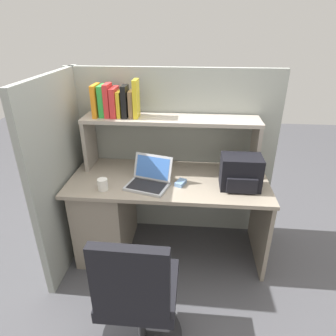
{
  "coord_description": "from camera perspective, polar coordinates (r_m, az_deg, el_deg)",
  "views": [
    {
      "loc": [
        0.18,
        -2.11,
        1.86
      ],
      "look_at": [
        0.0,
        -0.05,
        0.85
      ],
      "focal_mm": 31.62,
      "sensor_mm": 36.0,
      "label": 1
    }
  ],
  "objects": [
    {
      "name": "cubicle_partition_left",
      "position": [
        2.55,
        -19.39,
        -0.78
      ],
      "size": [
        0.05,
        1.06,
        1.55
      ],
      "primitive_type": "cube",
      "color": "#939991",
      "rests_on": "ground_plane"
    },
    {
      "name": "cubicle_partition_rear",
      "position": [
        2.73,
        0.8,
        2.52
      ],
      "size": [
        1.84,
        0.05,
        1.55
      ],
      "primitive_type": "cube",
      "color": "#939991",
      "rests_on": "ground_plane"
    },
    {
      "name": "backpack",
      "position": [
        2.29,
        13.85,
        -0.92
      ],
      "size": [
        0.3,
        0.22,
        0.25
      ],
      "color": "black",
      "rests_on": "desk"
    },
    {
      "name": "overhead_hutch",
      "position": [
        2.45,
        0.52,
        7.46
      ],
      "size": [
        1.44,
        0.28,
        0.45
      ],
      "color": "gray",
      "rests_on": "desk"
    },
    {
      "name": "reference_books_on_shelf",
      "position": [
        2.46,
        -10.12,
        12.56
      ],
      "size": [
        0.36,
        0.19,
        0.3
      ],
      "color": "orange",
      "rests_on": "overhead_hutch"
    },
    {
      "name": "ground_plane",
      "position": [
        2.82,
        0.09,
        -15.26
      ],
      "size": [
        8.0,
        8.0,
        0.0
      ],
      "primitive_type": "plane",
      "color": "#4C4C51"
    },
    {
      "name": "desk",
      "position": [
        2.63,
        -8.47,
        -7.96
      ],
      "size": [
        1.6,
        0.7,
        0.73
      ],
      "color": "gray",
      "rests_on": "ground_plane"
    },
    {
      "name": "office_chair",
      "position": [
        1.91,
        -5.75,
        -24.45
      ],
      "size": [
        0.52,
        0.52,
        0.93
      ],
      "rotation": [
        0.0,
        0.0,
        3.12
      ],
      "color": "black",
      "rests_on": "ground_plane"
    },
    {
      "name": "laptop",
      "position": [
        2.29,
        -3.63,
        -2.17
      ],
      "size": [
        0.37,
        0.34,
        0.22
      ],
      "color": "#B7BABF",
      "rests_on": "desk"
    },
    {
      "name": "computer_mouse",
      "position": [
        2.31,
        2.46,
        -2.86
      ],
      "size": [
        0.1,
        0.12,
        0.03
      ],
      "primitive_type": "cube",
      "rotation": [
        0.0,
        0.0,
        -0.39
      ],
      "color": "#7299C6",
      "rests_on": "desk"
    },
    {
      "name": "paper_cup",
      "position": [
        2.28,
        -12.48,
        -3.13
      ],
      "size": [
        0.08,
        0.08,
        0.09
      ],
      "primitive_type": "cylinder",
      "color": "white",
      "rests_on": "desk"
    }
  ]
}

